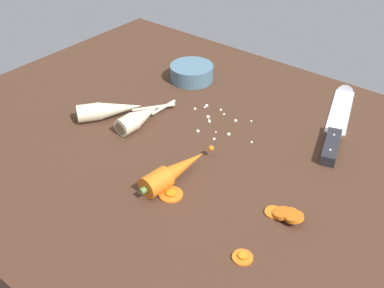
{
  "coord_description": "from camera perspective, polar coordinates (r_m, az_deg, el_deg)",
  "views": [
    {
      "loc": [
        48.5,
        -62.58,
        56.93
      ],
      "look_at": [
        0.0,
        -2.0,
        1.5
      ],
      "focal_mm": 44.12,
      "sensor_mm": 36.0,
      "label": 1
    }
  ],
  "objects": [
    {
      "name": "mince_crumbs",
      "position": [
        1.05,
        2.85,
        3.01
      ],
      "size": [
        18.16,
        11.39,
        0.86
      ],
      "color": "silver",
      "rests_on": "ground_plane"
    },
    {
      "name": "carrot_slice_stray_near",
      "position": [
        0.75,
        6.13,
        -13.39
      ],
      "size": [
        3.32,
        3.32,
        0.7
      ],
      "color": "orange",
      "rests_on": "ground_plane"
    },
    {
      "name": "carrot_slice_stray_mid",
      "position": [
        0.85,
        -2.58,
        -6.03
      ],
      "size": [
        4.4,
        4.4,
        0.7
      ],
      "color": "orange",
      "rests_on": "ground_plane"
    },
    {
      "name": "ground_plane",
      "position": [
        0.99,
        0.73,
        -1.13
      ],
      "size": [
        120.0,
        90.0,
        4.0
      ],
      "primitive_type": "cube",
      "color": "#42281C"
    },
    {
      "name": "chefs_knife",
      "position": [
        1.1,
        17.27,
        2.99
      ],
      "size": [
        13.63,
        34.12,
        4.18
      ],
      "color": "silver",
      "rests_on": "ground_plane"
    },
    {
      "name": "parsnip_front",
      "position": [
        1.07,
        -9.91,
        4.07
      ],
      "size": [
        14.93,
        19.14,
        4.0
      ],
      "color": "beige",
      "rests_on": "ground_plane"
    },
    {
      "name": "parsnip_mid_left",
      "position": [
        1.03,
        -6.42,
        3.15
      ],
      "size": [
        4.19,
        17.2,
        4.0
      ],
      "color": "beige",
      "rests_on": "ground_plane"
    },
    {
      "name": "carrot_slice_stack",
      "position": [
        0.82,
        11.07,
        -8.28
      ],
      "size": [
        7.03,
        3.53,
        2.37
      ],
      "color": "orange",
      "rests_on": "ground_plane"
    },
    {
      "name": "whole_carrot",
      "position": [
        0.87,
        -2.26,
        -3.38
      ],
      "size": [
        5.59,
        18.79,
        4.2
      ],
      "color": "orange",
      "rests_on": "ground_plane"
    },
    {
      "name": "prep_bowl",
      "position": [
        1.21,
        -0.04,
        8.68
      ],
      "size": [
        11.0,
        11.0,
        4.0
      ],
      "color": "slate",
      "rests_on": "ground_plane"
    }
  ]
}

